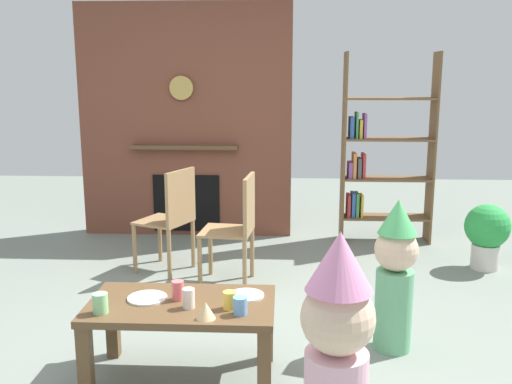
% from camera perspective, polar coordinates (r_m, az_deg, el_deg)
% --- Properties ---
extents(ground_plane, '(12.00, 12.00, 0.00)m').
position_cam_1_polar(ground_plane, '(3.71, -2.71, -15.15)').
color(ground_plane, gray).
extents(brick_fireplace_feature, '(2.20, 0.28, 2.40)m').
position_cam_1_polar(brick_fireplace_feature, '(6.00, -7.04, 6.96)').
color(brick_fireplace_feature, brown).
rests_on(brick_fireplace_feature, ground_plane).
extents(bookshelf, '(0.90, 0.28, 1.90)m').
position_cam_1_polar(bookshelf, '(5.83, 12.21, 3.38)').
color(bookshelf, brown).
rests_on(bookshelf, ground_plane).
extents(coffee_table, '(1.02, 0.57, 0.46)m').
position_cam_1_polar(coffee_table, '(3.22, -7.49, -12.21)').
color(coffee_table, brown).
rests_on(coffee_table, ground_plane).
extents(paper_cup_near_left, '(0.06, 0.06, 0.11)m').
position_cam_1_polar(paper_cup_near_left, '(3.09, -6.79, -10.56)').
color(paper_cup_near_left, silver).
rests_on(paper_cup_near_left, coffee_table).
extents(paper_cup_near_right, '(0.07, 0.07, 0.09)m').
position_cam_1_polar(paper_cup_near_right, '(3.06, -2.68, -10.81)').
color(paper_cup_near_right, '#F2CC4C').
rests_on(paper_cup_near_right, coffee_table).
extents(paper_cup_center, '(0.08, 0.08, 0.11)m').
position_cam_1_polar(paper_cup_center, '(3.11, -15.38, -10.74)').
color(paper_cup_center, '#8CD18C').
rests_on(paper_cup_center, coffee_table).
extents(paper_cup_far_left, '(0.07, 0.07, 0.09)m').
position_cam_1_polar(paper_cup_far_left, '(2.99, -1.60, -11.36)').
color(paper_cup_far_left, '#669EE0').
rests_on(paper_cup_far_left, coffee_table).
extents(paper_cup_far_right, '(0.07, 0.07, 0.11)m').
position_cam_1_polar(paper_cup_far_right, '(3.20, -7.87, -9.77)').
color(paper_cup_far_right, '#E5666B').
rests_on(paper_cup_far_right, coffee_table).
extents(paper_plate_front, '(0.22, 0.22, 0.01)m').
position_cam_1_polar(paper_plate_front, '(3.25, -10.87, -10.42)').
color(paper_plate_front, white).
rests_on(paper_plate_front, coffee_table).
extents(paper_plate_rear, '(0.20, 0.20, 0.01)m').
position_cam_1_polar(paper_plate_rear, '(3.23, -0.96, -10.34)').
color(paper_plate_rear, white).
rests_on(paper_plate_rear, coffee_table).
extents(birthday_cake_slice, '(0.10, 0.10, 0.09)m').
position_cam_1_polar(birthday_cake_slice, '(2.96, -5.07, -11.77)').
color(birthday_cake_slice, '#EAC68C').
rests_on(birthday_cake_slice, coffee_table).
extents(child_with_cone_hat, '(0.30, 0.30, 1.08)m').
position_cam_1_polar(child_with_cone_hat, '(2.39, 8.12, -15.82)').
color(child_with_cone_hat, '#EAB2C6').
rests_on(child_with_cone_hat, ground_plane).
extents(child_in_pink, '(0.26, 0.26, 0.95)m').
position_cam_1_polar(child_in_pink, '(3.58, 13.82, -7.77)').
color(child_in_pink, '#66B27F').
rests_on(child_in_pink, ground_plane).
extents(dining_chair_left, '(0.53, 0.53, 0.90)m').
position_cam_1_polar(dining_chair_left, '(4.89, -8.44, -2.24)').
color(dining_chair_left, '#9E7A51').
rests_on(dining_chair_left, ground_plane).
extents(dining_chair_middle, '(0.44, 0.44, 0.90)m').
position_cam_1_polar(dining_chair_middle, '(4.55, -1.85, -3.15)').
color(dining_chair_middle, '#9E7A51').
rests_on(dining_chair_middle, ground_plane).
extents(potted_plant_tall, '(0.39, 0.39, 0.58)m').
position_cam_1_polar(potted_plant_tall, '(5.35, 22.20, -3.71)').
color(potted_plant_tall, beige).
rests_on(potted_plant_tall, ground_plane).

